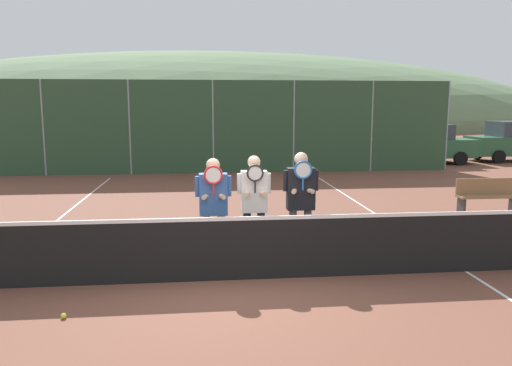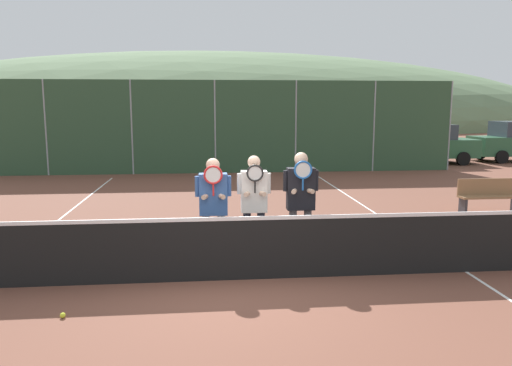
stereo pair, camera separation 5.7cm
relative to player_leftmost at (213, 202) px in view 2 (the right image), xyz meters
The scene contains 16 objects.
ground_plane 1.32m from the player_leftmost, 72.38° to the right, with size 120.00×120.00×0.00m, color brown.
hill_distant 57.34m from the player_leftmost, 89.76° to the left, with size 92.57×51.43×18.00m.
clubhouse_building 18.46m from the player_leftmost, 90.72° to the left, with size 14.60×5.50×3.28m.
fence_back 11.26m from the player_leftmost, 88.80° to the left, with size 18.85×0.06×3.55m.
tennis_net 0.96m from the player_leftmost, 72.38° to the right, with size 10.11×0.09×1.08m.
court_line_left_sideline 4.32m from the player_leftmost, 147.32° to the left, with size 0.05×16.00×0.01m, color white.
court_line_right_sideline 4.71m from the player_leftmost, 29.51° to the left, with size 0.05×16.00×0.01m, color white.
player_leftmost is the anchor object (origin of this frame).
player_center_left 0.68m from the player_leftmost, ahead, with size 0.56×0.34×1.81m.
player_center_right 1.46m from the player_leftmost, ahead, with size 0.60×0.34×1.86m.
car_far_left 15.00m from the player_leftmost, 111.42° to the left, with size 4.27×2.06×1.86m.
car_left_of_center 13.93m from the player_leftmost, 92.32° to the left, with size 4.65×1.92×1.66m.
car_center 14.55m from the player_leftmost, 72.31° to the left, with size 4.41×2.04×1.83m.
car_right_of_center 16.45m from the player_leftmost, 54.90° to the left, with size 4.75×1.95×1.76m.
bench_courtside 7.52m from the player_leftmost, 26.24° to the left, with size 1.50×0.36×0.85m.
tennis_ball_on_court 2.89m from the player_leftmost, 135.33° to the right, with size 0.07×0.07×0.07m.
Camera 2 is at (-0.33, -7.25, 2.64)m, focal length 35.00 mm.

